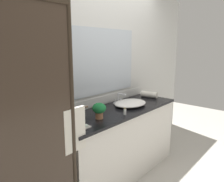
# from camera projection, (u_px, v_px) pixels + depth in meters

# --- Properties ---
(ground_plane) EXTENTS (8.00, 8.00, 0.00)m
(ground_plane) POSITION_uv_depth(u_px,v_px,m) (119.00, 174.00, 2.86)
(ground_plane) COLOR #B7B2A8
(wall_back_with_mirror) EXTENTS (4.40, 0.06, 2.60)m
(wall_back_with_mirror) POSITION_uv_depth(u_px,v_px,m) (100.00, 74.00, 2.82)
(wall_back_with_mirror) COLOR silver
(wall_back_with_mirror) RESTS_ON ground_plane
(vanity_cabinet) EXTENTS (1.80, 0.58, 0.90)m
(vanity_cabinet) POSITION_uv_depth(u_px,v_px,m) (119.00, 142.00, 2.78)
(vanity_cabinet) COLOR silver
(vanity_cabinet) RESTS_ON ground_plane
(shower_enclosure) EXTENTS (1.20, 0.59, 2.00)m
(shower_enclosure) POSITION_uv_depth(u_px,v_px,m) (31.00, 134.00, 1.60)
(shower_enclosure) COLOR #2D2319
(shower_enclosure) RESTS_ON ground_plane
(sink_basin) EXTENTS (0.47, 0.37, 0.07)m
(sink_basin) POSITION_uv_depth(u_px,v_px,m) (130.00, 103.00, 2.82)
(sink_basin) COLOR white
(sink_basin) RESTS_ON vanity_cabinet
(faucet) EXTENTS (0.17, 0.15, 0.14)m
(faucet) POSITION_uv_depth(u_px,v_px,m) (119.00, 100.00, 2.94)
(faucet) COLOR silver
(faucet) RESTS_ON vanity_cabinet
(potted_plant) EXTENTS (0.15, 0.15, 0.17)m
(potted_plant) POSITION_uv_depth(u_px,v_px,m) (99.00, 109.00, 2.30)
(potted_plant) COLOR #B77A51
(potted_plant) RESTS_ON vanity_cabinet
(soap_dish) EXTENTS (0.10, 0.07, 0.04)m
(soap_dish) POSITION_uv_depth(u_px,v_px,m) (85.00, 126.00, 2.05)
(soap_dish) COLOR silver
(soap_dish) RESTS_ON vanity_cabinet
(amenity_bottle_conditioner) EXTENTS (0.03, 0.03, 0.08)m
(amenity_bottle_conditioner) POSITION_uv_depth(u_px,v_px,m) (125.00, 111.00, 2.44)
(amenity_bottle_conditioner) COLOR white
(amenity_bottle_conditioner) RESTS_ON vanity_cabinet
(amenity_bottle_lotion) EXTENTS (0.03, 0.03, 0.09)m
(amenity_bottle_lotion) POSITION_uv_depth(u_px,v_px,m) (80.00, 117.00, 2.23)
(amenity_bottle_lotion) COLOR silver
(amenity_bottle_lotion) RESTS_ON vanity_cabinet
(rolled_towel_near_edge) EXTENTS (0.14, 0.25, 0.09)m
(rolled_towel_near_edge) POSITION_uv_depth(u_px,v_px,m) (149.00, 95.00, 3.26)
(rolled_towel_near_edge) COLOR silver
(rolled_towel_near_edge) RESTS_ON vanity_cabinet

